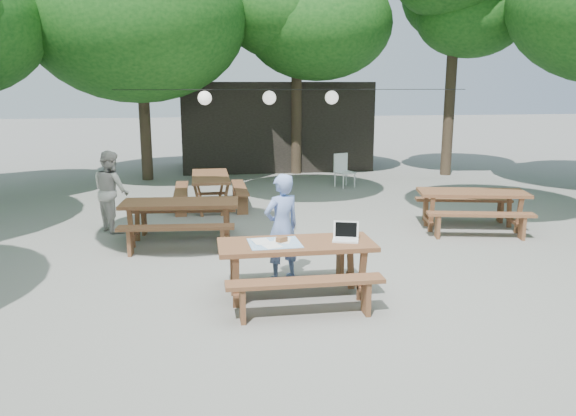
% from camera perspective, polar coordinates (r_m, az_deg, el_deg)
% --- Properties ---
extents(ground, '(80.00, 80.00, 0.00)m').
position_cam_1_polar(ground, '(8.84, 4.24, -5.58)').
color(ground, slate).
rests_on(ground, ground).
extents(pavilion, '(6.00, 3.00, 2.80)m').
position_cam_1_polar(pavilion, '(18.89, -1.43, 8.43)').
color(pavilion, black).
rests_on(pavilion, ground).
extents(main_picnic_table, '(2.00, 1.58, 0.75)m').
position_cam_1_polar(main_picnic_table, '(7.32, 0.85, -6.25)').
color(main_picnic_table, brown).
rests_on(main_picnic_table, ground).
extents(picnic_table_nw, '(2.06, 1.73, 0.75)m').
position_cam_1_polar(picnic_table_nw, '(9.97, -10.85, -1.37)').
color(picnic_table_nw, brown).
rests_on(picnic_table_nw, ground).
extents(picnic_table_ne, '(2.20, 1.96, 0.75)m').
position_cam_1_polar(picnic_table_ne, '(11.27, 18.12, -0.17)').
color(picnic_table_ne, brown).
rests_on(picnic_table_ne, ground).
extents(picnic_table_far_w, '(1.59, 2.00, 0.75)m').
position_cam_1_polar(picnic_table_far_w, '(12.70, -7.85, 1.71)').
color(picnic_table_far_w, brown).
rests_on(picnic_table_far_w, ground).
extents(woman, '(0.66, 0.56, 1.53)m').
position_cam_1_polar(woman, '(7.89, -0.64, -1.99)').
color(woman, '#7994DC').
rests_on(woman, ground).
extents(second_person, '(0.89, 0.94, 1.53)m').
position_cam_1_polar(second_person, '(11.10, -17.51, 1.68)').
color(second_person, beige).
rests_on(second_person, ground).
extents(plastic_chair, '(0.58, 0.58, 0.90)m').
position_cam_1_polar(plastic_chair, '(15.28, 5.74, 3.09)').
color(plastic_chair, white).
rests_on(plastic_chair, ground).
extents(laptop, '(0.39, 0.34, 0.24)m').
position_cam_1_polar(laptop, '(7.35, 5.89, -2.78)').
color(laptop, white).
rests_on(laptop, main_picnic_table).
extents(tabletop_clutter, '(0.67, 0.58, 0.08)m').
position_cam_1_polar(tabletop_clutter, '(7.17, -1.27, -3.51)').
color(tabletop_clutter, '#3D8CD0').
rests_on(tabletop_clutter, main_picnic_table).
extents(paper_lanterns, '(9.00, 0.34, 0.38)m').
position_cam_1_polar(paper_lanterns, '(14.30, -1.86, 11.15)').
color(paper_lanterns, black).
rests_on(paper_lanterns, ground).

